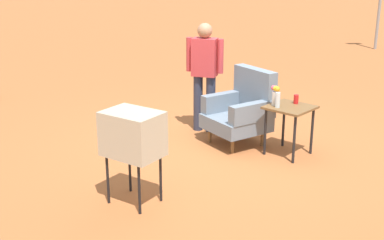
# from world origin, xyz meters

# --- Properties ---
(ground_plane) EXTENTS (60.00, 60.00, 0.00)m
(ground_plane) POSITION_xyz_m (0.00, 0.00, 0.00)
(ground_plane) COLOR #AD6033
(armchair) EXTENTS (0.93, 0.94, 1.06)m
(armchair) POSITION_xyz_m (0.17, 0.20, 0.50)
(armchair) COLOR brown
(armchair) RESTS_ON ground
(side_table) EXTENTS (0.56, 0.56, 0.67)m
(side_table) POSITION_xyz_m (0.91, 0.26, 0.57)
(side_table) COLOR black
(side_table) RESTS_ON ground
(tv_on_stand) EXTENTS (0.66, 0.52, 1.03)m
(tv_on_stand) POSITION_xyz_m (0.45, -2.08, 0.78)
(tv_on_stand) COLOR black
(tv_on_stand) RESTS_ON ground
(person_standing) EXTENTS (0.53, 0.35, 1.64)m
(person_standing) POSITION_xyz_m (-0.58, 0.25, 0.94)
(person_standing) COLOR #2D3347
(person_standing) RESTS_ON ground
(road_sign) EXTENTS (0.33, 0.33, 2.44)m
(road_sign) POSITION_xyz_m (-1.65, 8.92, 1.38)
(road_sign) COLOR gray
(road_sign) RESTS_ON ground
(soda_can_red) EXTENTS (0.07, 0.07, 0.12)m
(soda_can_red) POSITION_xyz_m (0.89, 0.43, 0.73)
(soda_can_red) COLOR red
(soda_can_red) RESTS_ON side_table
(bottle_short_clear) EXTENTS (0.06, 0.06, 0.20)m
(bottle_short_clear) POSITION_xyz_m (0.81, 0.11, 0.77)
(bottle_short_clear) COLOR silver
(bottle_short_clear) RESTS_ON side_table
(flower_vase) EXTENTS (0.15, 0.10, 0.27)m
(flower_vase) POSITION_xyz_m (0.73, 0.17, 0.82)
(flower_vase) COLOR silver
(flower_vase) RESTS_ON side_table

